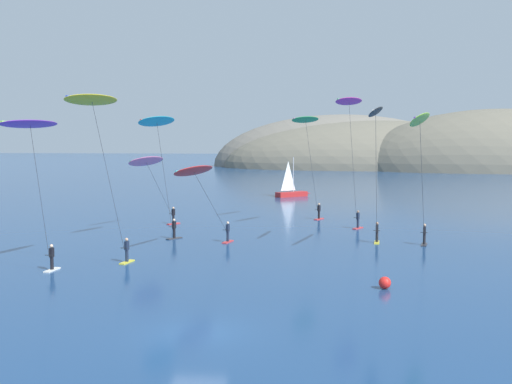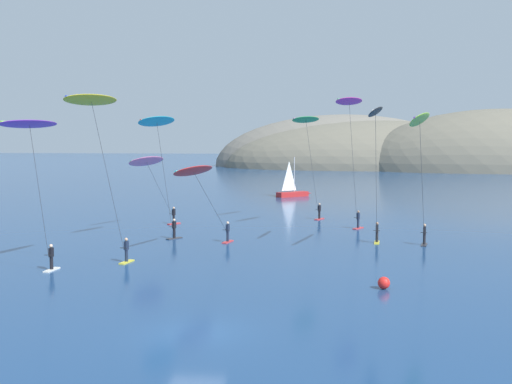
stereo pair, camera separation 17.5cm
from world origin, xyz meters
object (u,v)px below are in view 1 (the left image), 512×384
at_px(kitesurfer_green, 307,129).
at_px(kitesurfer_magenta, 350,112).
at_px(kitesurfer_yellow, 95,113).
at_px(kitesurfer_black, 376,125).
at_px(kitesurfer_pink, 149,166).
at_px(marker_buoy, 385,283).
at_px(kitesurfer_red, 197,176).
at_px(kitesurfer_purple, 32,135).
at_px(sailboat_near, 293,192).
at_px(kitesurfer_cyan, 158,131).
at_px(kitesurfer_lime, 420,128).

distance_m(kitesurfer_green, kitesurfer_magenta, 7.33).
xyz_separation_m(kitesurfer_yellow, kitesurfer_black, (18.02, 10.38, -0.60)).
bearing_deg(kitesurfer_pink, marker_buoy, -47.45).
bearing_deg(kitesurfer_magenta, kitesurfer_red, -133.17).
xyz_separation_m(kitesurfer_green, kitesurfer_black, (5.73, -15.39, 0.03)).
xyz_separation_m(kitesurfer_yellow, kitesurfer_purple, (-3.31, -1.78, -1.37)).
distance_m(sailboat_near, kitesurfer_cyan, 43.43).
xyz_separation_m(kitesurfer_cyan, marker_buoy, (16.91, -14.26, -8.75)).
bearing_deg(kitesurfer_cyan, kitesurfer_black, -4.54).
relative_size(sailboat_near, kitesurfer_cyan, 0.55).
bearing_deg(kitesurfer_magenta, marker_buoy, -86.43).
distance_m(kitesurfer_purple, marker_buoy, 22.68).
bearing_deg(kitesurfer_black, kitesurfer_lime, -32.67).
distance_m(kitesurfer_cyan, kitesurfer_magenta, 17.57).
bearing_deg(kitesurfer_yellow, marker_buoy, -8.09).
bearing_deg(sailboat_near, kitesurfer_magenta, -78.36).
xyz_separation_m(kitesurfer_green, kitesurfer_magenta, (4.07, -5.95, 1.36)).
relative_size(kitesurfer_red, kitesurfer_purple, 0.91).
relative_size(kitesurfer_yellow, kitesurfer_purple, 1.16).
bearing_deg(kitesurfer_magenta, kitesurfer_green, 124.37).
relative_size(kitesurfer_purple, kitesurfer_magenta, 0.80).
relative_size(sailboat_near, kitesurfer_yellow, 0.51).
relative_size(kitesurfer_pink, marker_buoy, 10.10).
xyz_separation_m(sailboat_near, kitesurfer_pink, (-11.56, -34.32, 5.27)).
height_order(kitesurfer_lime, kitesurfer_green, kitesurfer_green).
distance_m(kitesurfer_lime, kitesurfer_yellow, 22.69).
xyz_separation_m(kitesurfer_lime, kitesurfer_green, (-8.74, 17.32, 0.20)).
distance_m(kitesurfer_pink, kitesurfer_green, 16.26).
distance_m(sailboat_near, kitesurfer_pink, 36.60).
distance_m(kitesurfer_yellow, kitesurfer_black, 20.81).
xyz_separation_m(sailboat_near, kitesurfer_magenta, (6.93, -33.65, 10.15)).
height_order(kitesurfer_pink, kitesurfer_yellow, kitesurfer_yellow).
height_order(kitesurfer_green, kitesurfer_purple, kitesurfer_green).
relative_size(kitesurfer_yellow, kitesurfer_black, 1.03).
relative_size(kitesurfer_lime, kitesurfer_black, 0.95).
bearing_deg(kitesurfer_pink, kitesurfer_magenta, 2.09).
distance_m(kitesurfer_lime, kitesurfer_red, 16.58).
xyz_separation_m(kitesurfer_purple, marker_buoy, (21.07, -0.74, -8.35)).
distance_m(kitesurfer_red, marker_buoy, 17.21).
height_order(kitesurfer_pink, kitesurfer_purple, kitesurfer_purple).
bearing_deg(kitesurfer_yellow, sailboat_near, 79.99).
distance_m(kitesurfer_lime, kitesurfer_pink, 25.73).
xyz_separation_m(kitesurfer_cyan, kitesurfer_magenta, (15.51, 8.07, 1.69)).
distance_m(kitesurfer_pink, kitesurfer_purple, 21.14).
bearing_deg(kitesurfer_purple, kitesurfer_pink, 86.75).
bearing_deg(kitesurfer_red, kitesurfer_cyan, 133.84).
height_order(sailboat_near, kitesurfer_purple, kitesurfer_purple).
height_order(kitesurfer_black, kitesurfer_magenta, kitesurfer_magenta).
bearing_deg(marker_buoy, kitesurfer_yellow, 171.91).
bearing_deg(kitesurfer_green, kitesurfer_lime, -63.22).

